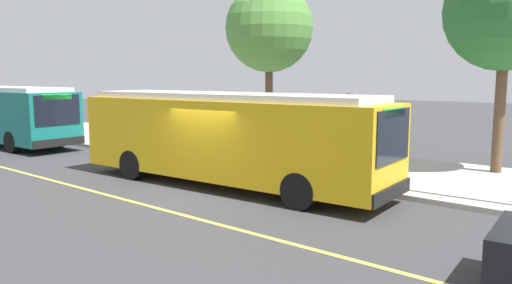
{
  "coord_description": "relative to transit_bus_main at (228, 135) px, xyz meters",
  "views": [
    {
      "loc": [
        10.38,
        -10.28,
        3.46
      ],
      "look_at": [
        0.97,
        1.05,
        1.5
      ],
      "focal_mm": 34.54,
      "sensor_mm": 36.0,
      "label": 1
    }
  ],
  "objects": [
    {
      "name": "street_tree_near_shelter",
      "position": [
        -3.94,
        7.09,
        4.05
      ],
      "size": [
        4.09,
        4.09,
        7.59
      ],
      "color": "brown",
      "rests_on": "sidewalk_curb"
    },
    {
      "name": "sidewalk_curb",
      "position": [
        0.15,
        4.99,
        -1.54
      ],
      "size": [
        44.0,
        6.4,
        0.15
      ],
      "primitive_type": "cube",
      "color": "#B7B2A8",
      "rests_on": "ground_plane"
    },
    {
      "name": "transit_bus_second",
      "position": [
        -15.52,
        -0.27,
        -0.0
      ],
      "size": [
        10.72,
        2.91,
        2.95
      ],
      "color": "#146B66",
      "rests_on": "ground_plane"
    },
    {
      "name": "lane_stripe_center",
      "position": [
        0.15,
        -3.21,
        -1.61
      ],
      "size": [
        36.0,
        0.14,
        0.01
      ],
      "primitive_type": "cube",
      "color": "#E0D64C",
      "rests_on": "ground_plane"
    },
    {
      "name": "ground_plane",
      "position": [
        0.15,
        -1.01,
        -1.62
      ],
      "size": [
        120.0,
        120.0,
        0.0
      ],
      "primitive_type": "plane",
      "color": "#38383A"
    },
    {
      "name": "transit_bus_main",
      "position": [
        0.0,
        0.0,
        0.0
      ],
      "size": [
        10.95,
        3.26,
        2.95
      ],
      "color": "gold",
      "rests_on": "ground_plane"
    },
    {
      "name": "pedestrian_commuter",
      "position": [
        -2.11,
        3.08,
        -0.5
      ],
      "size": [
        0.24,
        0.4,
        1.69
      ],
      "color": "#282D47",
      "rests_on": "sidewalk_curb"
    },
    {
      "name": "bus_shelter",
      "position": [
        -0.1,
        4.86,
        0.3
      ],
      "size": [
        2.9,
        1.6,
        2.48
      ],
      "color": "#333338",
      "rests_on": "sidewalk_curb"
    },
    {
      "name": "route_sign_post",
      "position": [
        2.75,
        2.69,
        0.34
      ],
      "size": [
        0.44,
        0.08,
        2.8
      ],
      "color": "#333338",
      "rests_on": "sidewalk_curb"
    },
    {
      "name": "waiting_bench",
      "position": [
        0.05,
        4.77,
        -0.98
      ],
      "size": [
        1.6,
        0.48,
        0.95
      ],
      "color": "brown",
      "rests_on": "sidewalk_curb"
    },
    {
      "name": "street_tree_upstreet",
      "position": [
        6.18,
        7.06,
        4.03
      ],
      "size": [
        4.07,
        4.07,
        7.55
      ],
      "color": "brown",
      "rests_on": "sidewalk_curb"
    }
  ]
}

